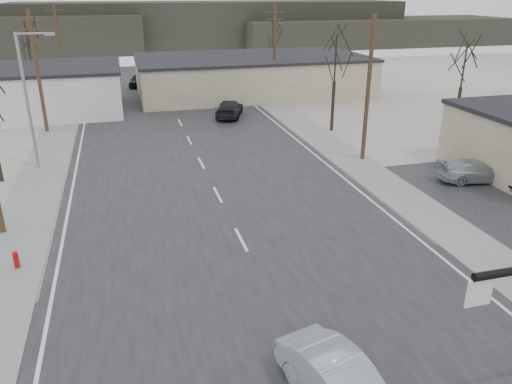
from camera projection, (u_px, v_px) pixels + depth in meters
ground at (295, 344)px, 17.45m from camera, size 140.00×140.00×0.00m
main_road at (215, 189)px, 30.84m from camera, size 18.00×110.00×0.05m
cross_road at (295, 343)px, 17.44m from camera, size 90.00×10.00×0.04m
sidewalk_left at (41, 177)px, 32.73m from camera, size 3.00×90.00×0.06m
sidewalk_right at (340, 152)px, 37.87m from camera, size 3.00×90.00×0.06m
fire_hydrant at (16, 260)px, 21.95m from camera, size 0.24×0.24×0.87m
building_left_far at (4, 91)px, 48.45m from camera, size 22.30×12.30×4.50m
building_right_far at (252, 75)px, 58.36m from camera, size 26.30×14.30×4.30m
upole_left_c at (37, 70)px, 41.27m from camera, size 2.20×0.30×10.00m
upole_left_d at (59, 46)px, 59.13m from camera, size 2.20×0.30×10.00m
upole_right_a at (368, 87)px, 34.34m from camera, size 2.20×0.30×10.00m
upole_right_b at (274, 51)px, 53.99m from camera, size 2.20×0.30×10.00m
streetlight_main at (29, 95)px, 32.56m from camera, size 2.40×0.25×9.00m
tree_right_mid at (335, 61)px, 41.46m from camera, size 3.74×3.74×8.33m
tree_left_far at (28, 42)px, 52.77m from camera, size 3.96×3.96×8.82m
tree_right_far at (273, 37)px, 65.42m from camera, size 3.52×3.52×7.84m
tree_lot at (464, 68)px, 40.32m from camera, size 3.52×3.52×7.84m
hill_center at (212, 24)px, 105.13m from camera, size 80.00×18.00×9.00m
hill_right at (375, 32)px, 108.92m from camera, size 60.00×18.00×5.50m
sedan_crossing at (341, 384)px, 14.54m from camera, size 2.85×5.03×1.57m
car_far_a at (229, 109)px, 47.88m from camera, size 3.90×5.81×1.56m
car_far_b at (139, 80)px, 62.85m from camera, size 2.89×4.71×1.50m
car_parked_silver at (475, 171)px, 31.82m from camera, size 4.95×2.65×1.36m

